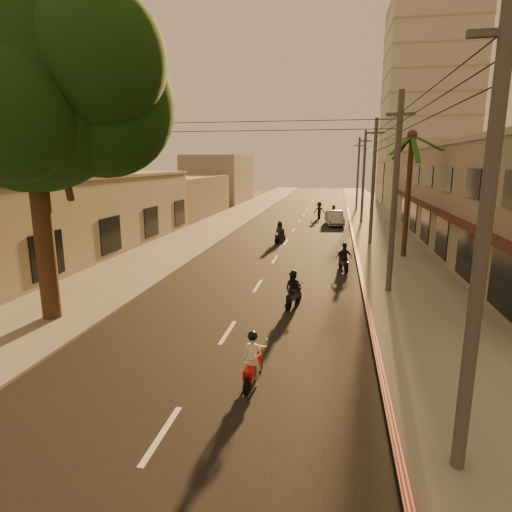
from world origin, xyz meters
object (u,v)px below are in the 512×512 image
object	(u,v)px
parked_car	(335,218)
palm_tree	(412,143)
broadleaf_tree	(41,89)
scooter_far_c	(333,213)
scooter_red	(253,361)
scooter_far_a	(280,233)
scooter_far_b	(319,211)
scooter_mid_b	(344,258)
scooter_mid_a	(293,290)

from	to	relation	value
parked_car	palm_tree	bearing A→B (deg)	-79.62
broadleaf_tree	scooter_far_c	world-z (taller)	broadleaf_tree
scooter_red	scooter_far_a	xyz separation A→B (m)	(-2.03, 21.12, 0.07)
scooter_far_b	scooter_red	bearing A→B (deg)	-89.72
scooter_mid_b	scooter_far_a	world-z (taller)	scooter_far_a
scooter_red	scooter_far_c	distance (m)	35.33
scooter_far_c	parked_car	bearing A→B (deg)	-105.54
broadleaf_tree	palm_tree	distance (m)	20.18
scooter_mid_a	parked_car	size ratio (longest dim) A/B	0.37
scooter_mid_b	scooter_far_b	distance (m)	22.73
scooter_mid_a	scooter_mid_b	size ratio (longest dim) A/B	0.98
scooter_far_a	scooter_far_c	size ratio (longest dim) A/B	1.05
scooter_far_b	scooter_mid_b	bearing A→B (deg)	-83.42
broadleaf_tree	scooter_mid_b	world-z (taller)	broadleaf_tree
scooter_mid_b	palm_tree	bearing A→B (deg)	32.54
scooter_red	scooter_far_b	xyz separation A→B (m)	(0.31, 35.85, 0.16)
palm_tree	parked_car	distance (m)	15.98
scooter_far_b	scooter_mid_a	bearing A→B (deg)	-88.97
scooter_red	scooter_far_b	distance (m)	35.86
broadleaf_tree	palm_tree	size ratio (longest dim) A/B	1.48
scooter_far_b	parked_car	size ratio (longest dim) A/B	0.44
scooter_far_a	scooter_far_b	size ratio (longest dim) A/B	0.87
scooter_mid_b	scooter_far_b	size ratio (longest dim) A/B	0.85
palm_tree	scooter_far_c	size ratio (longest dim) A/B	5.13
broadleaf_tree	parked_car	xyz separation A→B (m)	(10.17, 27.78, -7.78)
broadleaf_tree	parked_car	distance (m)	30.59
scooter_mid_b	scooter_far_a	size ratio (longest dim) A/B	0.98
palm_tree	parked_car	xyz separation A→B (m)	(-4.45, 13.93, -6.45)
broadleaf_tree	scooter_far_b	xyz separation A→B (m)	(8.51, 32.26, -7.61)
scooter_red	palm_tree	bearing A→B (deg)	75.83
scooter_far_a	scooter_red	bearing A→B (deg)	-65.50
broadleaf_tree	scooter_far_a	distance (m)	20.12
palm_tree	scooter_red	world-z (taller)	palm_tree
scooter_mid_a	scooter_far_b	world-z (taller)	scooter_far_b
scooter_far_a	palm_tree	bearing A→B (deg)	-4.50
scooter_far_b	scooter_far_c	world-z (taller)	scooter_far_b
broadleaf_tree	scooter_red	xyz separation A→B (m)	(8.20, -3.59, -7.78)
scooter_mid_a	parked_car	world-z (taller)	scooter_mid_a
scooter_mid_a	scooter_far_b	distance (m)	29.18
broadleaf_tree	scooter_far_a	world-z (taller)	broadleaf_tree
scooter_red	broadleaf_tree	bearing A→B (deg)	162.34
scooter_mid_a	parked_car	xyz separation A→B (m)	(1.53, 24.70, -0.04)
scooter_far_a	scooter_far_b	bearing A→B (deg)	100.02
palm_tree	scooter_far_b	bearing A→B (deg)	108.35
broadleaf_tree	scooter_mid_a	world-z (taller)	broadleaf_tree
scooter_mid_a	scooter_far_b	xyz separation A→B (m)	(-0.13, 29.18, 0.12)
parked_car	scooter_mid_a	bearing A→B (deg)	-100.86
scooter_mid_b	scooter_far_b	world-z (taller)	scooter_far_b
broadleaf_tree	parked_car	world-z (taller)	broadleaf_tree
palm_tree	scooter_far_a	distance (m)	11.20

